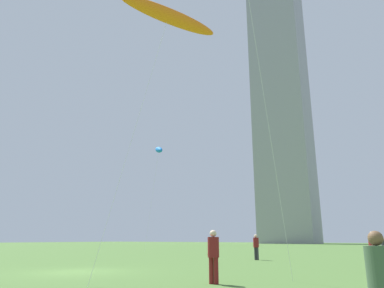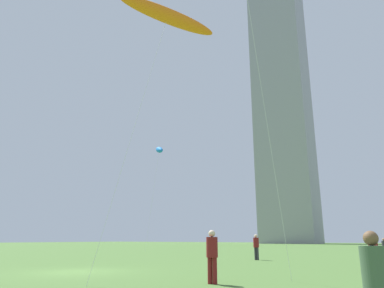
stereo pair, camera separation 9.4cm
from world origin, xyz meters
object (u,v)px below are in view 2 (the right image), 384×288
object	(u,v)px
person_standing_2	(374,248)
distant_highrise_0	(282,96)
person_standing_0	(376,280)
person_standing_3	(212,252)
kite_flying_3	(168,16)
kite_flying_0	(159,150)
person_standing_1	(256,245)

from	to	relation	value
person_standing_2	distant_highrise_0	xyz separation A→B (m)	(-39.41, 101.18, 51.74)
person_standing_0	distant_highrise_0	size ratio (longest dim) A/B	0.02
person_standing_3	kite_flying_3	bearing A→B (deg)	-7.52
person_standing_0	kite_flying_0	distance (m)	39.36
person_standing_1	person_standing_3	xyz separation A→B (m)	(4.85, -14.37, -0.02)
person_standing_1	kite_flying_3	xyz separation A→B (m)	(2.64, -14.40, 10.44)
person_standing_3	distant_highrise_0	world-z (taller)	distant_highrise_0
kite_flying_0	person_standing_1	bearing A→B (deg)	-24.69
person_standing_2	distant_highrise_0	distance (m)	120.28
person_standing_1	distant_highrise_0	world-z (taller)	distant_highrise_0
person_standing_0	kite_flying_3	bearing A→B (deg)	-95.39
distant_highrise_0	person_standing_0	bearing A→B (deg)	-73.21
kite_flying_3	person_standing_2	bearing A→B (deg)	52.62
kite_flying_0	kite_flying_3	world-z (taller)	kite_flying_0
person_standing_0	distant_highrise_0	distance (m)	132.50
person_standing_2	kite_flying_3	world-z (taller)	kite_flying_3
person_standing_0	person_standing_1	world-z (taller)	person_standing_1
kite_flying_3	distant_highrise_0	bearing A→B (deg)	106.87
kite_flying_0	kite_flying_3	xyz separation A→B (m)	(18.26, -21.58, -0.58)
person_standing_0	kite_flying_0	bearing A→B (deg)	-107.84
person_standing_3	kite_flying_0	xyz separation A→B (m)	(-20.47, 21.55, 11.03)
person_standing_0	kite_flying_0	world-z (taller)	kite_flying_0
person_standing_2	kite_flying_3	xyz separation A→B (m)	(-6.25, -8.18, 10.43)
person_standing_2	person_standing_3	xyz separation A→B (m)	(-4.04, -8.15, -0.03)
person_standing_3	distant_highrise_0	distance (m)	126.03
person_standing_0	distant_highrise_0	world-z (taller)	distant_highrise_0
person_standing_1	kite_flying_0	bearing A→B (deg)	-13.97
person_standing_1	person_standing_3	distance (m)	15.17
person_standing_1	distant_highrise_0	size ratio (longest dim) A/B	0.02
person_standing_1	distant_highrise_0	bearing A→B (deg)	-61.47
person_standing_0	person_standing_2	xyz separation A→B (m)	(-1.96, 13.51, 0.14)
person_standing_3	distant_highrise_0	xyz separation A→B (m)	(-35.37, 109.33, 51.77)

